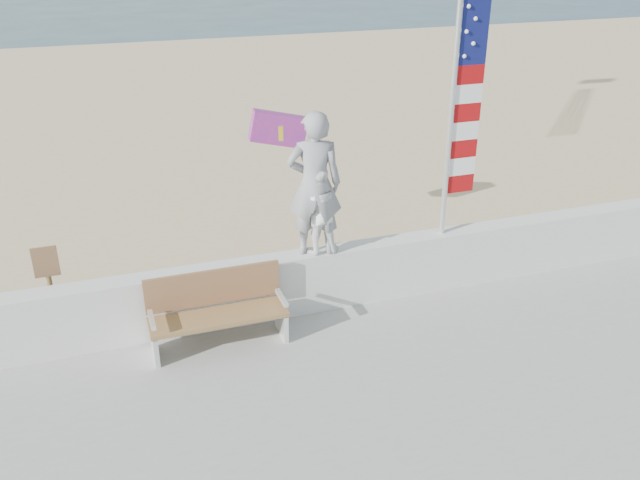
# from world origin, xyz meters

# --- Properties ---
(ground) EXTENTS (220.00, 220.00, 0.00)m
(ground) POSITION_xyz_m (0.00, 0.00, 0.00)
(ground) COLOR #2A4554
(ground) RESTS_ON ground
(sand) EXTENTS (90.00, 40.00, 0.08)m
(sand) POSITION_xyz_m (0.00, 9.00, 0.04)
(sand) COLOR #D0B68A
(sand) RESTS_ON ground
(seawall) EXTENTS (30.00, 0.35, 0.90)m
(seawall) POSITION_xyz_m (0.00, 2.00, 0.63)
(seawall) COLOR silver
(seawall) RESTS_ON boardwalk
(adult) EXTENTS (0.84, 0.66, 2.03)m
(adult) POSITION_xyz_m (0.19, 2.00, 2.10)
(adult) COLOR gray
(adult) RESTS_ON seawall
(child) EXTENTS (0.64, 0.52, 1.25)m
(child) POSITION_xyz_m (0.23, 2.00, 1.70)
(child) COLOR white
(child) RESTS_ON seawall
(bench) EXTENTS (1.80, 0.57, 1.00)m
(bench) POSITION_xyz_m (-1.33, 1.55, 0.69)
(bench) COLOR olive
(bench) RESTS_ON boardwalk
(flag) EXTENTS (0.50, 0.08, 3.50)m
(flag) POSITION_xyz_m (2.33, 2.00, 2.99)
(flag) COLOR silver
(flag) RESTS_ON seawall
(parafoil_kite) EXTENTS (1.03, 0.35, 0.69)m
(parafoil_kite) POSITION_xyz_m (0.41, 4.48, 2.19)
(parafoil_kite) COLOR #FD361C
(parafoil_kite) RESTS_ON ground
(sign) EXTENTS (0.32, 0.07, 1.46)m
(sign) POSITION_xyz_m (-3.36, 2.38, 0.94)
(sign) COLOR brown
(sign) RESTS_ON sand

